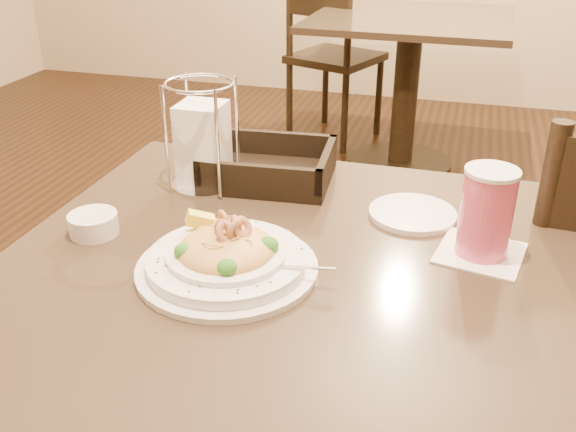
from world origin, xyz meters
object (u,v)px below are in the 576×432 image
(background_table, at_px, (408,66))
(napkin_caddy, at_px, (203,142))
(drink_glass, at_px, (486,213))
(dining_chair_far, at_px, (331,51))
(butter_ramekin, at_px, (93,224))
(pasta_bowl, at_px, (227,256))
(bread_basket, at_px, (269,169))
(side_plate, at_px, (413,214))
(main_table, at_px, (285,387))

(background_table, relative_size, napkin_caddy, 4.43)
(drink_glass, bearing_deg, background_table, 98.99)
(dining_chair_far, xyz_separation_m, butter_ramekin, (0.15, -2.56, 0.27))
(background_table, distance_m, dining_chair_far, 0.52)
(pasta_bowl, distance_m, napkin_caddy, 0.33)
(background_table, height_order, bread_basket, bread_basket)
(drink_glass, bearing_deg, bread_basket, 155.36)
(dining_chair_far, relative_size, side_plate, 6.01)
(main_table, distance_m, background_table, 2.29)
(drink_glass, xyz_separation_m, bread_basket, (-0.41, 0.19, -0.05))
(background_table, height_order, side_plate, side_plate)
(bread_basket, distance_m, napkin_caddy, 0.14)
(main_table, xyz_separation_m, pasta_bowl, (-0.08, -0.03, 0.26))
(pasta_bowl, height_order, napkin_caddy, napkin_caddy)
(bread_basket, height_order, side_plate, bread_basket)
(drink_glass, distance_m, side_plate, 0.17)
(bread_basket, height_order, butter_ramekin, bread_basket)
(dining_chair_far, height_order, butter_ramekin, dining_chair_far)
(background_table, distance_m, bread_basket, 2.00)
(bread_basket, bearing_deg, pasta_bowl, -82.94)
(dining_chair_far, bearing_deg, bread_basket, 119.81)
(main_table, height_order, bread_basket, bread_basket)
(dining_chair_far, relative_size, napkin_caddy, 4.45)
(butter_ramekin, bearing_deg, pasta_bowl, -11.04)
(main_table, relative_size, drink_glass, 6.01)
(main_table, distance_m, dining_chair_far, 2.62)
(drink_glass, distance_m, butter_ramekin, 0.64)
(drink_glass, bearing_deg, side_plate, 138.56)
(pasta_bowl, bearing_deg, side_plate, 46.38)
(side_plate, bearing_deg, bread_basket, 163.91)
(dining_chair_far, height_order, bread_basket, dining_chair_far)
(drink_glass, relative_size, bread_basket, 0.58)
(main_table, xyz_separation_m, side_plate, (0.17, 0.23, 0.24))
(napkin_caddy, height_order, butter_ramekin, napkin_caddy)
(bread_basket, bearing_deg, side_plate, -16.09)
(drink_glass, height_order, bread_basket, drink_glass)
(main_table, height_order, pasta_bowl, pasta_bowl)
(background_table, relative_size, drink_glass, 6.18)
(main_table, height_order, drink_glass, drink_glass)
(napkin_caddy, bearing_deg, bread_basket, 29.51)
(drink_glass, xyz_separation_m, napkin_caddy, (-0.52, 0.13, 0.02))
(main_table, height_order, side_plate, side_plate)
(bread_basket, bearing_deg, drink_glass, -24.64)
(bread_basket, relative_size, napkin_caddy, 1.24)
(dining_chair_far, distance_m, side_plate, 2.45)
(background_table, height_order, dining_chair_far, dining_chair_far)
(main_table, bearing_deg, dining_chair_far, 100.84)
(dining_chair_far, xyz_separation_m, drink_glass, (0.78, -2.45, 0.32))
(napkin_caddy, bearing_deg, dining_chair_far, 96.35)
(background_table, bearing_deg, pasta_bowl, -90.64)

